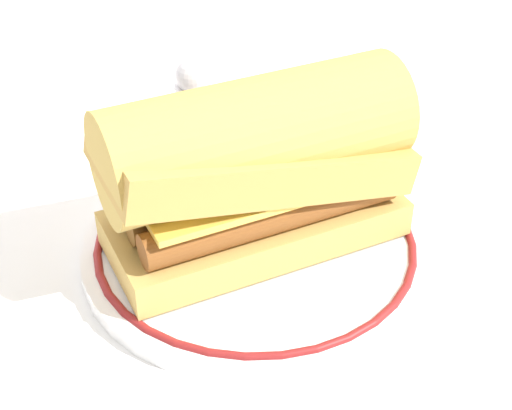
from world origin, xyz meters
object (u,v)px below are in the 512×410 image
at_px(butter_knife, 400,145).
at_px(plate, 256,246).
at_px(salt_shaker, 194,100).
at_px(sausage_sandwich, 256,166).

bearing_deg(butter_knife, plate, -150.45).
bearing_deg(salt_shaker, sausage_sandwich, -91.29).
relative_size(plate, butter_knife, 1.77).
height_order(sausage_sandwich, butter_knife, sausage_sandwich).
bearing_deg(butter_knife, salt_shaker, 153.28).
xyz_separation_m(sausage_sandwich, butter_knife, (0.17, 0.10, -0.07)).
height_order(salt_shaker, butter_knife, salt_shaker).
height_order(plate, salt_shaker, salt_shaker).
distance_m(salt_shaker, butter_knife, 0.19).
bearing_deg(sausage_sandwich, butter_knife, 23.21).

